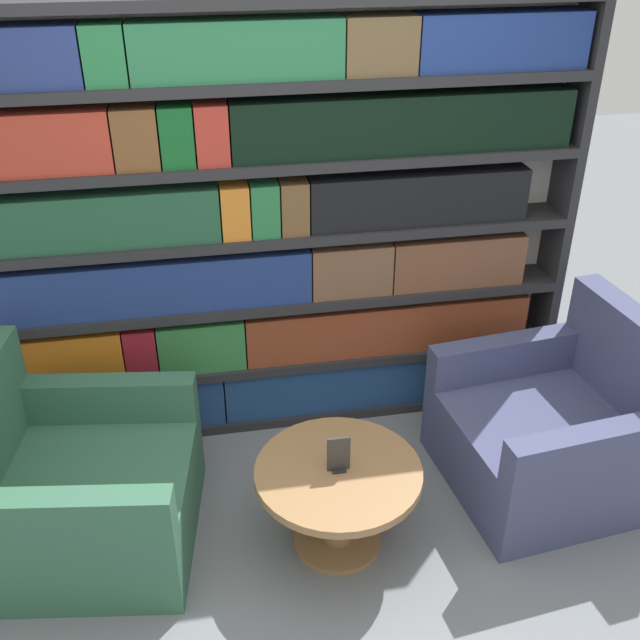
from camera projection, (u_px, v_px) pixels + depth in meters
name	position (u px, v px, depth m)	size (l,w,h in m)	color
ground_plane	(323.00, 601.00, 3.21)	(14.00, 14.00, 0.00)	slate
bookshelf	(276.00, 238.00, 3.82)	(3.14, 0.30, 2.26)	silver
armchair_left	(75.00, 490.00, 3.38)	(1.07, 1.03, 0.90)	#336047
armchair_right	(556.00, 431.00, 3.74)	(1.04, 1.00, 0.90)	#42476B
coffee_table	(338.00, 491.00, 3.34)	(0.74, 0.74, 0.44)	olive
table_sign	(339.00, 456.00, 3.24)	(0.10, 0.06, 0.17)	black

